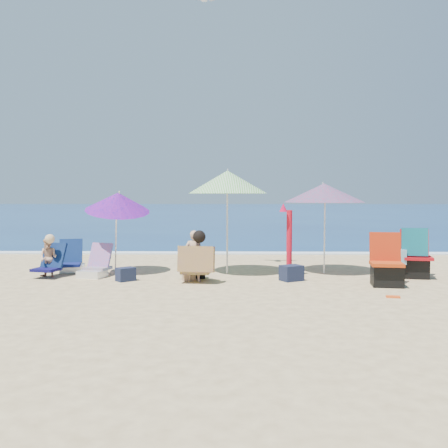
{
  "coord_description": "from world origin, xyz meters",
  "views": [
    {
      "loc": [
        -0.11,
        -9.12,
        1.69
      ],
      "look_at": [
        -0.3,
        1.0,
        1.1
      ],
      "focal_mm": 39.85,
      "sensor_mm": 36.0,
      "label": 1
    }
  ],
  "objects_px": {
    "chair_navy": "(71,263)",
    "person_center": "(195,257)",
    "umbrella_blue": "(118,202)",
    "umbrella_turquoise": "(324,193)",
    "camp_chair_left": "(387,270)",
    "camp_chair_right": "(414,260)",
    "chair_rainbow": "(95,268)",
    "furled_umbrella": "(288,236)",
    "person_left": "(49,257)",
    "umbrella_striped": "(228,182)"
  },
  "relations": [
    {
      "from": "chair_rainbow",
      "to": "umbrella_turquoise",
      "type": "bearing_deg",
      "value": 7.06
    },
    {
      "from": "chair_rainbow",
      "to": "camp_chair_right",
      "type": "relative_size",
      "value": 0.75
    },
    {
      "from": "furled_umbrella",
      "to": "person_center",
      "type": "bearing_deg",
      "value": -159.12
    },
    {
      "from": "umbrella_blue",
      "to": "camp_chair_left",
      "type": "xyz_separation_m",
      "value": [
        5.33,
        -1.38,
        -1.25
      ]
    },
    {
      "from": "umbrella_turquoise",
      "to": "chair_rainbow",
      "type": "height_order",
      "value": "umbrella_turquoise"
    },
    {
      "from": "umbrella_turquoise",
      "to": "furled_umbrella",
      "type": "xyz_separation_m",
      "value": [
        -0.82,
        -0.51,
        -0.9
      ]
    },
    {
      "from": "umbrella_turquoise",
      "to": "camp_chair_left",
      "type": "relative_size",
      "value": 2.05
    },
    {
      "from": "chair_rainbow",
      "to": "camp_chair_left",
      "type": "relative_size",
      "value": 0.78
    },
    {
      "from": "camp_chair_left",
      "to": "person_center",
      "type": "relative_size",
      "value": 0.97
    },
    {
      "from": "camp_chair_left",
      "to": "camp_chair_right",
      "type": "height_order",
      "value": "camp_chair_right"
    },
    {
      "from": "umbrella_striped",
      "to": "furled_umbrella",
      "type": "relative_size",
      "value": 1.48
    },
    {
      "from": "camp_chair_left",
      "to": "camp_chair_right",
      "type": "distance_m",
      "value": 1.24
    },
    {
      "from": "umbrella_striped",
      "to": "person_left",
      "type": "bearing_deg",
      "value": -171.93
    },
    {
      "from": "umbrella_blue",
      "to": "chair_navy",
      "type": "relative_size",
      "value": 2.33
    },
    {
      "from": "umbrella_striped",
      "to": "umbrella_blue",
      "type": "xyz_separation_m",
      "value": [
        -2.35,
        -0.01,
        -0.42
      ]
    },
    {
      "from": "umbrella_turquoise",
      "to": "furled_umbrella",
      "type": "distance_m",
      "value": 1.32
    },
    {
      "from": "person_center",
      "to": "umbrella_turquoise",
      "type": "bearing_deg",
      "value": 24.41
    },
    {
      "from": "umbrella_blue",
      "to": "person_center",
      "type": "bearing_deg",
      "value": -31.25
    },
    {
      "from": "camp_chair_right",
      "to": "person_center",
      "type": "bearing_deg",
      "value": -172.29
    },
    {
      "from": "umbrella_blue",
      "to": "person_center",
      "type": "distance_m",
      "value": 2.3
    },
    {
      "from": "furled_umbrella",
      "to": "camp_chair_left",
      "type": "xyz_separation_m",
      "value": [
        1.72,
        -1.03,
        -0.54
      ]
    },
    {
      "from": "camp_chair_right",
      "to": "furled_umbrella",
      "type": "bearing_deg",
      "value": 177.46
    },
    {
      "from": "chair_rainbow",
      "to": "umbrella_blue",
      "type": "bearing_deg",
      "value": 48.69
    },
    {
      "from": "camp_chair_left",
      "to": "camp_chair_right",
      "type": "xyz_separation_m",
      "value": [
        0.84,
        0.92,
        0.08
      ]
    },
    {
      "from": "chair_navy",
      "to": "person_center",
      "type": "relative_size",
      "value": 0.8
    },
    {
      "from": "furled_umbrella",
      "to": "person_center",
      "type": "distance_m",
      "value": 2.03
    },
    {
      "from": "umbrella_striped",
      "to": "furled_umbrella",
      "type": "bearing_deg",
      "value": -15.91
    },
    {
      "from": "umbrella_turquoise",
      "to": "umbrella_blue",
      "type": "relative_size",
      "value": 1.07
    },
    {
      "from": "camp_chair_right",
      "to": "chair_navy",
      "type": "bearing_deg",
      "value": 174.71
    },
    {
      "from": "camp_chair_left",
      "to": "furled_umbrella",
      "type": "bearing_deg",
      "value": 149.06
    },
    {
      "from": "umbrella_blue",
      "to": "camp_chair_left",
      "type": "relative_size",
      "value": 1.91
    },
    {
      "from": "furled_umbrella",
      "to": "umbrella_blue",
      "type": "bearing_deg",
      "value": 174.52
    },
    {
      "from": "chair_rainbow",
      "to": "person_center",
      "type": "relative_size",
      "value": 0.76
    },
    {
      "from": "umbrella_turquoise",
      "to": "umbrella_striped",
      "type": "xyz_separation_m",
      "value": [
        -2.08,
        -0.15,
        0.23
      ]
    },
    {
      "from": "umbrella_turquoise",
      "to": "person_center",
      "type": "distance_m",
      "value": 3.2
    },
    {
      "from": "chair_rainbow",
      "to": "person_center",
      "type": "bearing_deg",
      "value": -16.35
    },
    {
      "from": "umbrella_striped",
      "to": "person_center",
      "type": "bearing_deg",
      "value": -119.62
    },
    {
      "from": "umbrella_blue",
      "to": "furled_umbrella",
      "type": "relative_size",
      "value": 1.24
    },
    {
      "from": "umbrella_striped",
      "to": "camp_chair_right",
      "type": "distance_m",
      "value": 4.16
    },
    {
      "from": "camp_chair_left",
      "to": "person_center",
      "type": "height_order",
      "value": "person_center"
    },
    {
      "from": "chair_navy",
      "to": "camp_chair_left",
      "type": "relative_size",
      "value": 0.82
    },
    {
      "from": "umbrella_striped",
      "to": "person_center",
      "type": "relative_size",
      "value": 2.21
    },
    {
      "from": "camp_chair_left",
      "to": "person_left",
      "type": "xyz_separation_m",
      "value": [
        -6.65,
        0.87,
        0.11
      ]
    },
    {
      "from": "umbrella_blue",
      "to": "chair_rainbow",
      "type": "xyz_separation_m",
      "value": [
        -0.38,
        -0.44,
        -1.37
      ]
    },
    {
      "from": "umbrella_blue",
      "to": "umbrella_turquoise",
      "type": "bearing_deg",
      "value": 2.09
    },
    {
      "from": "umbrella_striped",
      "to": "chair_rainbow",
      "type": "relative_size",
      "value": 2.91
    },
    {
      "from": "camp_chair_left",
      "to": "person_left",
      "type": "height_order",
      "value": "camp_chair_left"
    },
    {
      "from": "furled_umbrella",
      "to": "person_center",
      "type": "height_order",
      "value": "furled_umbrella"
    },
    {
      "from": "umbrella_blue",
      "to": "person_center",
      "type": "height_order",
      "value": "umbrella_blue"
    },
    {
      "from": "umbrella_striped",
      "to": "camp_chair_right",
      "type": "xyz_separation_m",
      "value": [
        3.81,
        -0.47,
        -1.59
      ]
    }
  ]
}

